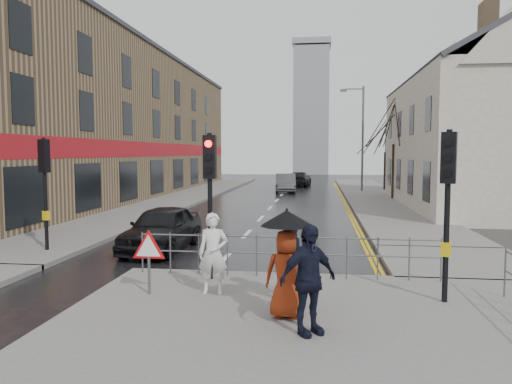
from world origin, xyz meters
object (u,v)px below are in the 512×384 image
(pedestrian_with_umbrella, at_px, (287,258))
(car_mid, at_px, (286,183))
(pedestrian_a, at_px, (213,253))
(pedestrian_d, at_px, (308,280))
(car_parked, at_px, (162,228))
(pedestrian_b, at_px, (293,260))

(pedestrian_with_umbrella, distance_m, car_mid, 30.25)
(pedestrian_a, bearing_deg, pedestrian_d, -51.23)
(car_parked, relative_size, car_mid, 0.95)
(pedestrian_b, bearing_deg, car_mid, 78.88)
(pedestrian_with_umbrella, relative_size, car_mid, 0.44)
(pedestrian_with_umbrella, bearing_deg, pedestrian_a, 140.22)
(pedestrian_b, xyz_separation_m, pedestrian_d, (0.33, -1.70, 0.05))
(pedestrian_b, distance_m, car_parked, 7.00)
(car_parked, bearing_deg, pedestrian_d, -53.20)
(pedestrian_d, bearing_deg, car_parked, 87.20)
(car_mid, bearing_deg, pedestrian_with_umbrella, -90.43)
(pedestrian_with_umbrella, bearing_deg, car_parked, 124.39)
(pedestrian_d, xyz_separation_m, car_parked, (-4.75, 7.12, -0.33))
(pedestrian_a, bearing_deg, car_mid, 85.92)
(pedestrian_with_umbrella, relative_size, car_parked, 0.47)
(pedestrian_with_umbrella, xyz_separation_m, pedestrian_d, (0.40, -0.77, -0.19))
(pedestrian_b, bearing_deg, pedestrian_d, -94.17)
(pedestrian_a, height_order, car_parked, pedestrian_a)
(pedestrian_with_umbrella, xyz_separation_m, car_parked, (-4.35, 6.35, -0.52))
(car_mid, bearing_deg, pedestrian_b, -90.18)
(pedestrian_b, bearing_deg, car_parked, 113.93)
(pedestrian_d, bearing_deg, pedestrian_a, 97.17)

